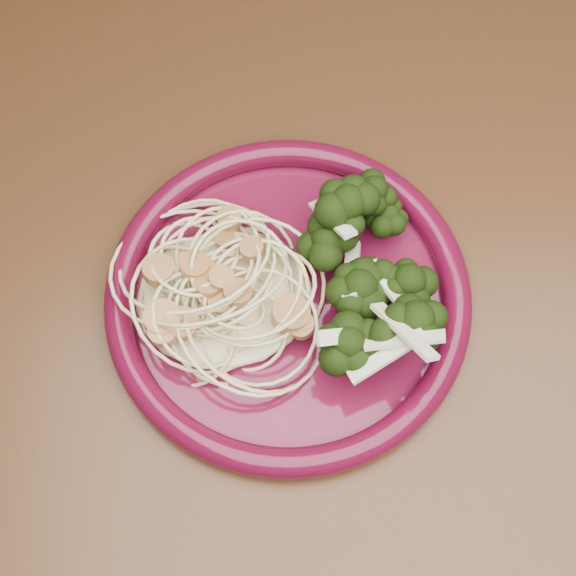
{
  "coord_description": "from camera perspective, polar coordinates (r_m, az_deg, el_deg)",
  "views": [
    {
      "loc": [
        -0.12,
        -0.21,
        1.22
      ],
      "look_at": [
        -0.1,
        -0.0,
        0.77
      ],
      "focal_mm": 50.0,
      "sensor_mm": 36.0,
      "label": 1
    }
  ],
  "objects": [
    {
      "name": "scallop_cluster",
      "position": [
        0.47,
        -4.92,
        1.26
      ],
      "size": [
        0.12,
        0.12,
        0.04
      ],
      "primitive_type": null,
      "rotation": [
        0.0,
        0.0,
        -0.06
      ],
      "color": "#B17C41",
      "rests_on": "spaghetti_pile"
    },
    {
      "name": "onion_garnish",
      "position": [
        0.47,
        6.05,
        1.95
      ],
      "size": [
        0.06,
        0.08,
        0.05
      ],
      "primitive_type": null,
      "rotation": [
        0.0,
        0.0,
        -0.06
      ],
      "color": "beige",
      "rests_on": "broccoli_pile"
    },
    {
      "name": "broccoli_pile",
      "position": [
        0.5,
        5.74,
        0.52
      ],
      "size": [
        0.08,
        0.13,
        0.04
      ],
      "primitive_type": "ellipsoid",
      "rotation": [
        0.0,
        0.0,
        -0.06
      ],
      "color": "black",
      "rests_on": "dinner_plate"
    },
    {
      "name": "spaghetti_pile",
      "position": [
        0.5,
        -4.64,
        -0.29
      ],
      "size": [
        0.12,
        0.1,
        0.03
      ],
      "primitive_type": "ellipsoid",
      "rotation": [
        0.0,
        0.0,
        -0.06
      ],
      "color": "beige",
      "rests_on": "dinner_plate"
    },
    {
      "name": "dinner_plate",
      "position": [
        0.51,
        0.0,
        -0.54
      ],
      "size": [
        0.25,
        0.25,
        0.02
      ],
      "rotation": [
        0.0,
        0.0,
        -0.06
      ],
      "color": "#540C25",
      "rests_on": "dining_table"
    },
    {
      "name": "dining_table",
      "position": [
        0.62,
        9.46,
        -3.7
      ],
      "size": [
        1.2,
        0.8,
        0.75
      ],
      "color": "#472814",
      "rests_on": "ground"
    }
  ]
}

